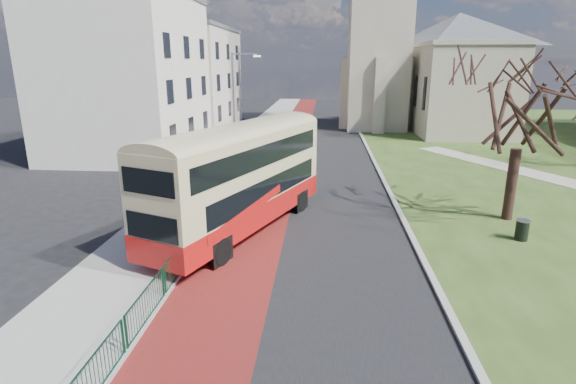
# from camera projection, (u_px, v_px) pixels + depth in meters

# --- Properties ---
(ground) EXTENTS (160.00, 160.00, 0.00)m
(ground) POSITION_uv_depth(u_px,v_px,m) (263.00, 272.00, 16.55)
(ground) COLOR black
(ground) RESTS_ON ground
(road_carriageway) EXTENTS (9.00, 120.00, 0.01)m
(road_carriageway) POSITION_uv_depth(u_px,v_px,m) (315.00, 160.00, 35.59)
(road_carriageway) COLOR black
(road_carriageway) RESTS_ON ground
(bus_lane) EXTENTS (3.40, 120.00, 0.01)m
(bus_lane) POSITION_uv_depth(u_px,v_px,m) (281.00, 159.00, 35.79)
(bus_lane) COLOR #591414
(bus_lane) RESTS_ON ground
(pavement_west) EXTENTS (4.00, 120.00, 0.12)m
(pavement_west) POSITION_uv_depth(u_px,v_px,m) (234.00, 158.00, 36.07)
(pavement_west) COLOR gray
(pavement_west) RESTS_ON ground
(kerb_west) EXTENTS (0.25, 120.00, 0.13)m
(kerb_west) POSITION_uv_depth(u_px,v_px,m) (259.00, 158.00, 35.91)
(kerb_west) COLOR #999993
(kerb_west) RESTS_ON ground
(kerb_east) EXTENTS (0.25, 80.00, 0.13)m
(kerb_east) POSITION_uv_depth(u_px,v_px,m) (371.00, 155.00, 37.13)
(kerb_east) COLOR #999993
(kerb_east) RESTS_ON ground
(pedestrian_railing) EXTENTS (0.07, 24.00, 1.12)m
(pedestrian_railing) POSITION_uv_depth(u_px,v_px,m) (210.00, 220.00, 20.45)
(pedestrian_railing) COLOR #0D3C25
(pedestrian_railing) RESTS_ON ground
(gothic_church) EXTENTS (16.38, 18.00, 40.00)m
(gothic_church) POSITION_uv_depth(u_px,v_px,m) (423.00, 7.00, 48.33)
(gothic_church) COLOR gray
(gothic_church) RESTS_ON ground
(street_block_near) EXTENTS (10.30, 14.30, 13.00)m
(street_block_near) POSITION_uv_depth(u_px,v_px,m) (128.00, 74.00, 36.87)
(street_block_near) COLOR silver
(street_block_near) RESTS_ON ground
(street_block_far) EXTENTS (10.30, 16.30, 11.50)m
(street_block_far) POSITION_uv_depth(u_px,v_px,m) (186.00, 77.00, 52.40)
(street_block_far) COLOR beige
(street_block_far) RESTS_ON ground
(streetlamp) EXTENTS (2.13, 0.18, 8.00)m
(streetlamp) POSITION_uv_depth(u_px,v_px,m) (236.00, 103.00, 32.84)
(streetlamp) COLOR gray
(streetlamp) RESTS_ON pavement_west
(bus) EXTENTS (6.62, 11.43, 4.71)m
(bus) POSITION_uv_depth(u_px,v_px,m) (240.00, 174.00, 19.88)
(bus) COLOR #AB110F
(bus) RESTS_ON ground
(winter_tree_near) EXTENTS (7.23, 7.23, 9.00)m
(winter_tree_near) POSITION_uv_depth(u_px,v_px,m) (525.00, 89.00, 20.38)
(winter_tree_near) COLOR #2F1C17
(winter_tree_near) RESTS_ON grass_green
(litter_bin) EXTENTS (0.71, 0.71, 0.92)m
(litter_bin) POSITION_uv_depth(u_px,v_px,m) (522.00, 230.00, 19.34)
(litter_bin) COLOR black
(litter_bin) RESTS_ON grass_green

